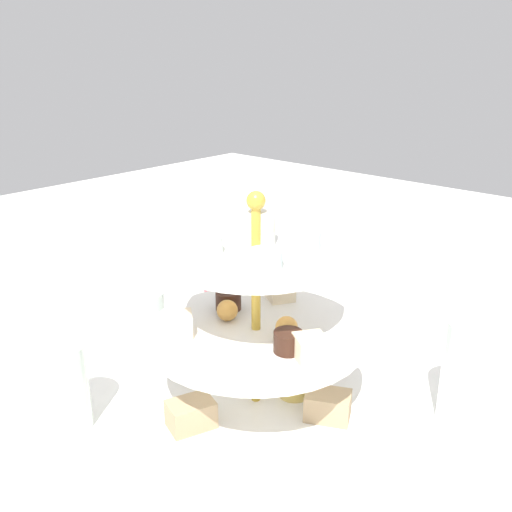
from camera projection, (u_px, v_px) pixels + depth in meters
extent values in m
plane|color=white|center=(256.00, 407.00, 0.67)|extent=(2.40, 2.40, 0.00)
cylinder|color=white|center=(256.00, 403.00, 0.67)|extent=(0.29, 0.29, 0.01)
cylinder|color=white|center=(256.00, 333.00, 0.64)|extent=(0.24, 0.24, 0.01)
cylinder|color=white|center=(256.00, 255.00, 0.61)|extent=(0.19, 0.19, 0.01)
cylinder|color=gold|center=(256.00, 310.00, 0.63)|extent=(0.01, 0.01, 0.24)
sphere|color=gold|center=(256.00, 201.00, 0.59)|extent=(0.02, 0.02, 0.02)
cube|color=tan|center=(249.00, 351.00, 0.75)|extent=(0.06, 0.06, 0.03)
cube|color=tan|center=(191.00, 414.00, 0.62)|extent=(0.06, 0.05, 0.03)
cube|color=tan|center=(328.00, 406.00, 0.63)|extent=(0.05, 0.06, 0.03)
cylinder|color=#E5C660|center=(294.00, 389.00, 0.68)|extent=(0.04, 0.04, 0.01)
cylinder|color=#381E14|center=(288.00, 342.00, 0.59)|extent=(0.03, 0.03, 0.02)
cylinder|color=#381E14|center=(228.00, 300.00, 0.68)|extent=(0.03, 0.03, 0.02)
cube|color=beige|center=(280.00, 290.00, 0.71)|extent=(0.04, 0.04, 0.02)
cube|color=beige|center=(178.00, 324.00, 0.62)|extent=(0.04, 0.04, 0.02)
cube|color=beige|center=(310.00, 348.00, 0.57)|extent=(0.04, 0.04, 0.02)
sphere|color=gold|center=(227.00, 310.00, 0.66)|extent=(0.02, 0.02, 0.02)
sphere|color=gold|center=(287.00, 327.00, 0.62)|extent=(0.02, 0.02, 0.02)
cylinder|color=silver|center=(248.00, 228.00, 0.65)|extent=(0.03, 0.03, 0.02)
cylinder|color=silver|center=(206.00, 245.00, 0.60)|extent=(0.03, 0.03, 0.02)
cylinder|color=silver|center=(265.00, 259.00, 0.56)|extent=(0.03, 0.03, 0.02)
cylinder|color=silver|center=(304.00, 240.00, 0.61)|extent=(0.03, 0.03, 0.02)
cylinder|color=white|center=(258.00, 227.00, 0.62)|extent=(0.04, 0.04, 0.04)
cube|color=silver|center=(248.00, 266.00, 0.56)|extent=(0.09, 0.04, 0.00)
cube|color=silver|center=(302.00, 245.00, 0.62)|extent=(0.09, 0.04, 0.00)
cylinder|color=silver|center=(474.00, 374.00, 0.63)|extent=(0.07, 0.07, 0.12)
cylinder|color=silver|center=(143.00, 315.00, 0.82)|extent=(0.06, 0.06, 0.07)
cylinder|color=white|center=(223.00, 314.00, 0.90)|extent=(0.09, 0.09, 0.01)
cylinder|color=white|center=(223.00, 299.00, 0.89)|extent=(0.06, 0.06, 0.04)
cylinder|color=#D14C56|center=(223.00, 287.00, 0.89)|extent=(0.06, 0.06, 0.01)
cube|color=silver|center=(360.00, 316.00, 0.90)|extent=(0.02, 0.17, 0.00)
cylinder|color=silver|center=(60.00, 387.00, 0.62)|extent=(0.06, 0.06, 0.10)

